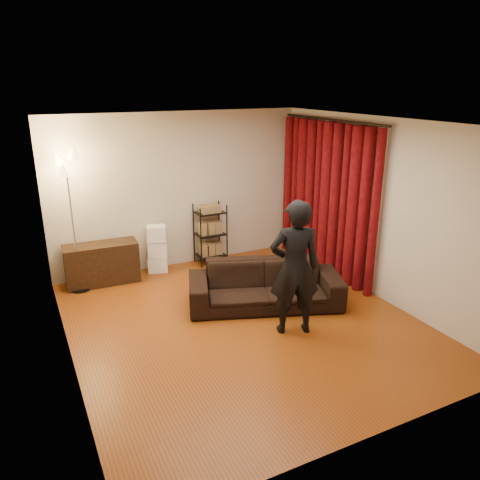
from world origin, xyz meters
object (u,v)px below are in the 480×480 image
media_cabinet (102,264)px  storage_boxes (157,249)px  sofa (265,285)px  floor_lamp (73,224)px  wire_shelf (210,234)px  person (295,268)px

media_cabinet → storage_boxes: size_ratio=1.39×
sofa → floor_lamp: (-2.39, 1.78, 0.77)m
wire_shelf → storage_boxes: bearing=-174.8°
floor_lamp → person: bearing=-47.9°
sofa → wire_shelf: size_ratio=2.01×
storage_boxes → wire_shelf: wire_shelf is taller
sofa → media_cabinet: (-2.00, 1.89, 0.01)m
wire_shelf → floor_lamp: 2.41m
media_cabinet → wire_shelf: 1.96m
person → media_cabinet: 3.40m
media_cabinet → sofa: bearing=-40.7°
wire_shelf → floor_lamp: bearing=-168.8°
sofa → person: bearing=-72.4°
floor_lamp → wire_shelf: bearing=3.9°
media_cabinet → floor_lamp: 0.86m
media_cabinet → wire_shelf: (1.95, 0.05, 0.21)m
sofa → floor_lamp: size_ratio=1.02×
sofa → floor_lamp: floor_lamp is taller
wire_shelf → floor_lamp: (-2.34, -0.16, 0.54)m
media_cabinet → wire_shelf: size_ratio=1.05×
storage_boxes → wire_shelf: (0.98, -0.03, 0.14)m
sofa → wire_shelf: 1.96m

